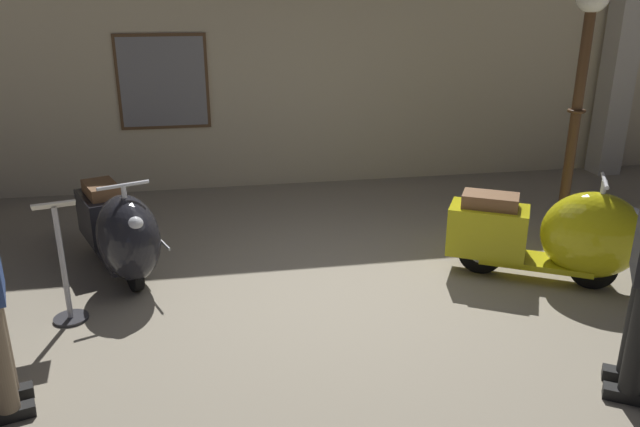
# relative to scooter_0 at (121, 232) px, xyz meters

# --- Properties ---
(ground_plane) EXTENTS (60.00, 60.00, 0.00)m
(ground_plane) POSITION_rel_scooter_0_xyz_m (1.96, -0.70, -0.46)
(ground_plane) COLOR gray
(showroom_back_wall) EXTENTS (18.00, 0.63, 3.66)m
(showroom_back_wall) POSITION_rel_scooter_0_xyz_m (2.11, 2.82, 1.37)
(showroom_back_wall) COLOR beige
(showroom_back_wall) RESTS_ON ground
(scooter_0) EXTENTS (1.05, 1.70, 1.01)m
(scooter_0) POSITION_rel_scooter_0_xyz_m (0.00, 0.00, 0.00)
(scooter_0) COLOR black
(scooter_0) RESTS_ON ground
(scooter_1) EXTENTS (1.72, 1.26, 1.04)m
(scooter_1) POSITION_rel_scooter_0_xyz_m (3.96, -0.83, 0.02)
(scooter_1) COLOR black
(scooter_1) RESTS_ON ground
(lamppost) EXTENTS (0.33, 0.33, 2.70)m
(lamppost) POSITION_rel_scooter_0_xyz_m (4.68, 0.27, 1.19)
(lamppost) COLOR #472D19
(lamppost) RESTS_ON ground
(info_stanchion) EXTENTS (0.37, 0.30, 1.07)m
(info_stanchion) POSITION_rel_scooter_0_xyz_m (-0.35, -0.77, -0.02)
(info_stanchion) COLOR #333338
(info_stanchion) RESTS_ON ground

